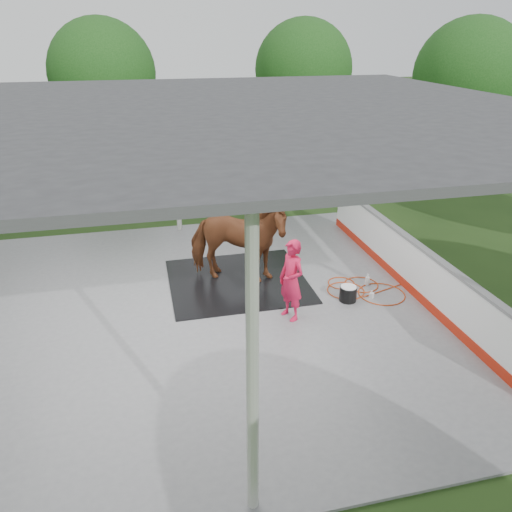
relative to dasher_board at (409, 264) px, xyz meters
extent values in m
plane|color=#1E3814|center=(-4.60, 0.00, -0.59)|extent=(100.00, 100.00, 0.00)
cube|color=slate|center=(-4.60, 0.00, -0.57)|extent=(12.00, 10.00, 0.05)
cylinder|color=beige|center=(-4.60, -4.70, 1.38)|extent=(0.14, 0.14, 3.85)
cylinder|color=beige|center=(-4.60, 4.70, 1.38)|extent=(0.14, 0.14, 3.85)
cylinder|color=beige|center=(1.10, 4.70, 1.38)|extent=(0.14, 0.14, 3.85)
cube|color=brown|center=(-4.60, -4.50, 3.26)|extent=(12.00, 0.10, 0.18)
cube|color=brown|center=(-4.60, -3.00, 3.26)|extent=(12.00, 0.10, 0.18)
cube|color=brown|center=(-4.60, -1.50, 3.26)|extent=(12.00, 0.10, 0.18)
cube|color=brown|center=(-4.60, 0.00, 3.26)|extent=(12.00, 0.10, 0.18)
cube|color=brown|center=(-4.60, 1.50, 3.26)|extent=(12.00, 0.10, 0.18)
cube|color=brown|center=(-4.60, 3.00, 3.26)|extent=(12.00, 0.10, 0.18)
cube|color=brown|center=(-4.60, 4.50, 3.26)|extent=(12.00, 0.10, 0.18)
cube|color=brown|center=(1.10, 0.00, 3.26)|extent=(0.12, 10.00, 0.18)
cube|color=#38383A|center=(-4.60, 0.00, 3.46)|extent=(12.60, 10.60, 0.10)
cube|color=#B5220F|center=(0.00, 0.00, -0.44)|extent=(0.14, 8.00, 0.20)
cube|color=white|center=(0.00, 0.00, 0.06)|extent=(0.12, 8.00, 1.00)
cube|color=slate|center=(0.00, 0.00, 0.58)|extent=(0.16, 8.00, 0.06)
cylinder|color=#382314|center=(-6.60, 12.00, 0.51)|extent=(0.36, 0.36, 2.20)
sphere|color=#194714|center=(-6.60, 12.00, 3.21)|extent=(4.00, 4.00, 4.00)
cylinder|color=#382314|center=(1.40, 12.00, 0.51)|extent=(0.36, 0.36, 2.20)
sphere|color=#194714|center=(1.40, 12.00, 3.21)|extent=(4.00, 4.00, 4.00)
cylinder|color=#382314|center=(6.40, 8.00, 0.51)|extent=(0.36, 0.36, 2.20)
sphere|color=#194714|center=(6.40, 8.00, 3.21)|extent=(4.00, 4.00, 4.00)
cube|color=black|center=(-3.62, 1.11, -0.53)|extent=(3.07, 2.88, 0.02)
imported|color=brown|center=(-3.62, 1.11, 0.44)|extent=(2.50, 1.85, 1.92)
imported|color=red|center=(-2.90, -0.66, 0.28)|extent=(0.60, 0.71, 1.65)
cylinder|color=black|center=(-1.52, -0.30, -0.38)|extent=(0.36, 0.36, 0.32)
cylinder|color=white|center=(-1.52, -0.30, -0.22)|extent=(0.33, 0.33, 0.03)
imported|color=silver|center=(-0.82, 0.26, -0.40)|extent=(0.11, 0.12, 0.28)
imported|color=#338CD8|center=(-0.98, -0.32, -0.45)|extent=(0.12, 0.12, 0.19)
torus|color=#AD370C|center=(-0.70, -0.22, -0.53)|extent=(1.01, 1.01, 0.02)
torus|color=#AD370C|center=(-0.94, 0.29, -0.53)|extent=(0.76, 0.76, 0.02)
torus|color=#AD370C|center=(-1.35, 0.46, -0.53)|extent=(0.61, 0.61, 0.02)
torus|color=#AD370C|center=(-1.40, 0.10, -0.53)|extent=(0.83, 0.83, 0.02)
cylinder|color=#AD370C|center=(-0.55, -0.07, -0.53)|extent=(1.17, 0.40, 0.02)
camera|label=1|loc=(-5.54, -8.85, 4.71)|focal=35.00mm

